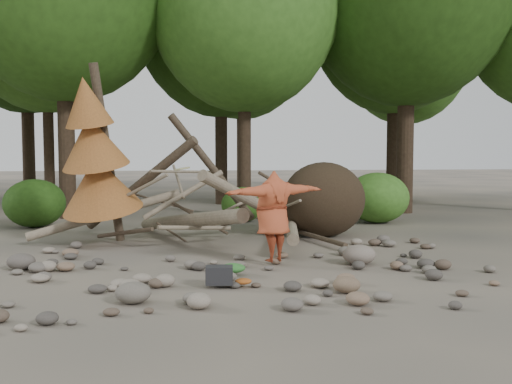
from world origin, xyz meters
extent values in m
plane|color=#514C44|center=(0.00, 0.00, 0.00)|extent=(120.00, 120.00, 0.00)
ellipsoid|color=#332619|center=(2.60, 4.30, 0.99)|extent=(2.20, 1.87, 1.98)
cylinder|color=gray|center=(-1.00, 3.70, 0.55)|extent=(2.61, 5.11, 1.08)
cylinder|color=gray|center=(0.80, 4.20, 0.90)|extent=(3.18, 3.71, 1.90)
cylinder|color=brown|center=(-2.20, 4.60, 1.40)|extent=(3.08, 1.91, 2.49)
cylinder|color=gray|center=(1.60, 3.50, 0.35)|extent=(1.13, 4.98, 0.43)
cylinder|color=brown|center=(-0.30, 4.80, 1.80)|extent=(2.39, 1.03, 2.89)
cylinder|color=gray|center=(-3.00, 4.00, 0.70)|extent=(3.71, 0.86, 1.20)
cylinder|color=#4C3F30|center=(-2.50, 3.50, 0.30)|extent=(1.52, 1.70, 0.49)
cylinder|color=gray|center=(0.20, 4.40, 0.80)|extent=(1.57, 0.85, 0.69)
cylinder|color=#4C3F30|center=(1.80, 4.90, 1.20)|extent=(1.92, 1.25, 1.10)
cylinder|color=gray|center=(-1.20, 4.20, 1.50)|extent=(0.37, 1.42, 0.85)
cylinder|color=#4C3F30|center=(2.20, 3.20, 0.15)|extent=(0.79, 2.54, 0.12)
cylinder|color=gray|center=(-0.80, 3.10, 0.45)|extent=(1.78, 1.11, 0.29)
cylinder|color=#4C3F30|center=(-2.90, 3.80, 2.20)|extent=(0.67, 1.13, 4.35)
cone|color=brown|center=(-3.06, 3.49, 1.50)|extent=(2.06, 2.13, 1.86)
cone|color=brown|center=(-3.16, 3.28, 2.50)|extent=(1.71, 1.78, 1.65)
cone|color=brown|center=(-3.26, 3.09, 3.40)|extent=(1.23, 1.30, 1.41)
cylinder|color=#38281C|center=(-5.00, 9.50, 4.48)|extent=(0.56, 0.56, 8.96)
cylinder|color=#38281C|center=(1.00, 9.20, 3.57)|extent=(0.44, 0.44, 7.14)
ellipsoid|color=#417A26|center=(1.00, 9.20, 7.34)|extent=(6.53, 6.53, 7.51)
cylinder|color=#38281C|center=(7.00, 9.80, 4.72)|extent=(0.60, 0.60, 9.45)
cylinder|color=#38281C|center=(-6.50, 13.50, 3.78)|extent=(0.42, 0.42, 7.56)
ellipsoid|color=#417A26|center=(-6.50, 13.50, 7.78)|extent=(6.91, 6.91, 7.95)
cylinder|color=#38281C|center=(0.50, 14.20, 4.27)|extent=(0.52, 0.52, 8.54)
cylinder|color=#38281C|center=(8.00, 13.80, 4.06)|extent=(0.50, 0.50, 8.12)
ellipsoid|color=#35671D|center=(8.00, 13.80, 8.35)|extent=(7.42, 7.42, 8.91)
cylinder|color=#38281C|center=(-9.00, 20.00, 4.83)|extent=(0.62, 0.62, 9.66)
cylinder|color=#38281C|center=(2.00, 20.50, 4.38)|extent=(0.54, 0.54, 8.75)
ellipsoid|color=#417A26|center=(2.00, 20.50, 9.00)|extent=(8.00, 8.00, 10.00)
cylinder|color=#38281C|center=(11.00, 20.00, 3.92)|extent=(0.46, 0.46, 7.84)
ellipsoid|color=#35671D|center=(11.00, 20.00, 8.06)|extent=(7.17, 7.17, 8.60)
ellipsoid|color=#285115|center=(-5.50, 7.20, 0.72)|extent=(1.80, 1.80, 1.44)
ellipsoid|color=#35671D|center=(0.80, 7.80, 0.56)|extent=(1.40, 1.40, 1.12)
ellipsoid|color=#417A26|center=(5.00, 7.00, 0.80)|extent=(2.00, 2.00, 1.60)
imported|color=#B04727|center=(0.69, 0.68, 0.98)|extent=(2.26, 1.42, 1.80)
cylinder|color=tan|center=(-1.08, 0.69, 1.92)|extent=(0.38, 0.38, 0.09)
cube|color=black|center=(-0.47, -1.07, 0.15)|extent=(0.47, 0.34, 0.30)
ellipsoid|color=#2E6E2C|center=(-0.18, -0.19, 0.09)|extent=(0.46, 0.38, 0.17)
ellipsoid|color=#9D4D1A|center=(-0.08, -1.11, 0.05)|extent=(0.28, 0.23, 0.10)
ellipsoid|color=#665F55|center=(-1.80, -1.91, 0.16)|extent=(0.53, 0.48, 0.32)
ellipsoid|color=brown|center=(1.52, -1.68, 0.13)|extent=(0.45, 0.40, 0.27)
ellipsoid|color=gray|center=(2.40, 0.52, 0.20)|extent=(0.66, 0.60, 0.40)
ellipsoid|color=#575049|center=(-4.14, 0.82, 0.16)|extent=(0.53, 0.47, 0.32)
camera|label=1|loc=(-1.00, -10.38, 2.24)|focal=40.00mm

